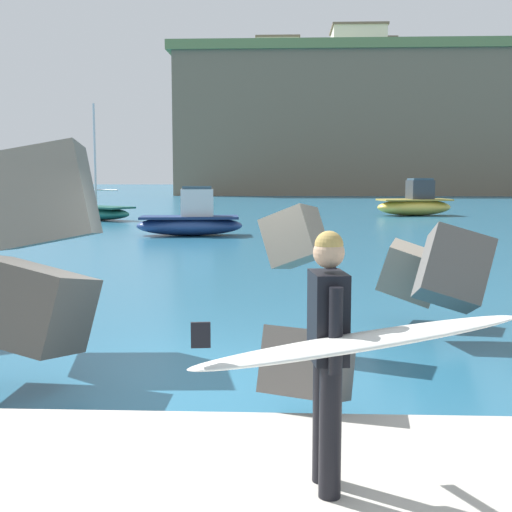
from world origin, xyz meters
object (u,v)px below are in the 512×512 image
boat_near_right (91,212)px  boat_mid_left (191,220)px  surfer_with_board (336,344)px  station_building_central (358,44)px  station_building_east (278,53)px  station_building_west (372,53)px  boat_near_centre (415,204)px

boat_near_right → boat_mid_left: size_ratio=1.42×
surfer_with_board → station_building_central: 97.53m
surfer_with_board → station_building_east: 102.19m
station_building_central → station_building_east: size_ratio=1.18×
surfer_with_board → boat_mid_left: size_ratio=0.48×
station_building_west → surfer_with_board: bearing=-97.1°
station_building_central → boat_near_centre: bearing=-92.2°
boat_near_centre → station_building_central: station_building_central is taller
station_building_west → station_building_east: 14.24m
station_building_west → station_building_central: 7.03m
boat_near_centre → boat_mid_left: size_ratio=1.12×
surfer_with_board → boat_mid_left: 23.19m
station_building_east → station_building_central: bearing=-24.8°
boat_mid_left → station_building_west: bearing=78.0°
surfer_with_board → boat_mid_left: bearing=100.3°
boat_near_right → boat_mid_left: boat_near_right is taller
surfer_with_board → boat_near_centre: 38.19m
station_building_central → station_building_west: bearing=66.8°
surfer_with_board → station_building_east: station_building_east is taller
boat_near_right → station_building_west: 75.67m
boat_mid_left → boat_near_right: bearing=125.4°
boat_near_right → station_building_east: bearing=82.1°
boat_near_centre → station_building_east: bearing=98.3°
surfer_with_board → station_building_central: (9.78, 94.98, 19.84)m
boat_near_right → station_building_east: (9.43, 67.74, 20.51)m
boat_mid_left → station_building_west: 82.92m
surfer_with_board → boat_near_centre: (7.57, 37.43, -0.55)m
boat_mid_left → station_building_central: 76.33m
boat_near_right → station_building_west: size_ratio=0.91×
boat_near_centre → boat_mid_left: (-11.73, -14.63, -0.11)m
surfer_with_board → boat_near_right: (-11.07, 32.53, -0.84)m
boat_near_centre → boat_mid_left: bearing=-128.7°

